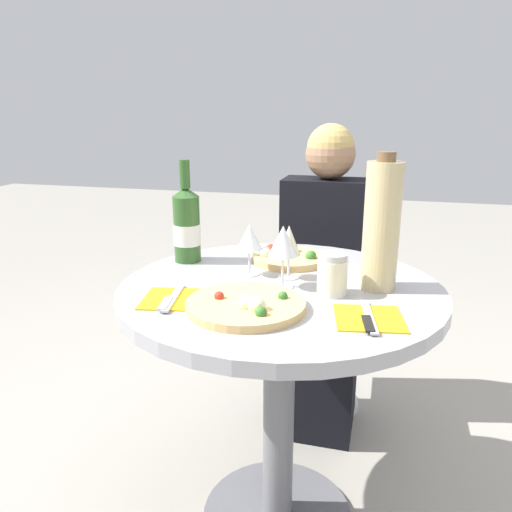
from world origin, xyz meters
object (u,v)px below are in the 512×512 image
dining_table (280,344)px  chair_behind_diner (326,299)px  pizza_large (246,305)px  tall_carafe (382,226)px  seated_diner (323,293)px  wine_bottle (187,225)px

dining_table → chair_behind_diner: 0.75m
pizza_large → tall_carafe: 0.41m
dining_table → tall_carafe: (0.25, 0.04, 0.34)m
seated_diner → tall_carafe: size_ratio=3.33×
seated_diner → tall_carafe: (0.21, -0.56, 0.40)m
pizza_large → tall_carafe: bearing=38.7°
seated_diner → dining_table: bearing=86.1°
dining_table → seated_diner: bearing=86.1°
chair_behind_diner → tall_carafe: 0.87m
dining_table → wine_bottle: (-0.33, 0.15, 0.29)m
seated_diner → pizza_large: 0.83m
chair_behind_diner → seated_diner: (-0.00, -0.14, 0.08)m
wine_bottle → seated_diner: bearing=51.2°
tall_carafe → seated_diner: bearing=110.6°
wine_bottle → pizza_large: bearing=-49.7°
pizza_large → tall_carafe: size_ratio=0.80×
seated_diner → wine_bottle: bearing=51.2°
seated_diner → wine_bottle: seated_diner is taller
pizza_large → wine_bottle: bearing=130.3°
tall_carafe → pizza_large: bearing=-141.3°
chair_behind_diner → seated_diner: bearing=90.0°
chair_behind_diner → seated_diner: size_ratio=0.80×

